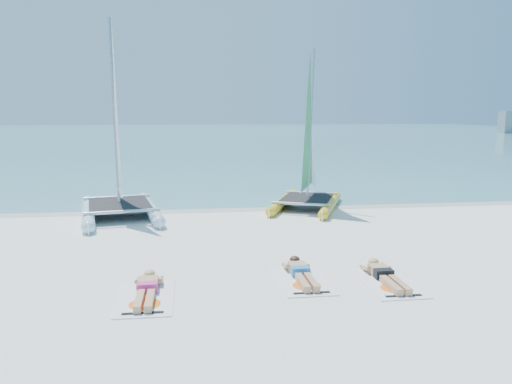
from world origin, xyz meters
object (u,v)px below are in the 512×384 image
Objects in this scene: catamaran_yellow at (309,155)px; sunbather_a at (147,288)px; towel_a at (146,298)px; sunbather_c at (384,274)px; towel_c at (388,283)px; towel_b at (303,280)px; sunbather_b at (301,272)px; catamaran_blue at (117,155)px.

sunbather_a is (-5.06, -8.31, -1.71)m from catamaran_yellow.
sunbather_c is at bearing 4.69° from towel_a.
sunbather_a is at bearing -177.64° from sunbather_c.
sunbather_a is 1.00× the size of sunbather_c.
sunbather_a and sunbather_c have the same top height.
catamaran_yellow is 3.14× the size of towel_c.
catamaran_yellow is 3.14× the size of towel_a.
towel_b and towel_c have the same top height.
catamaran_yellow is at bearing 58.67° from sunbather_a.
towel_c is at bearing -69.62° from catamaran_yellow.
catamaran_yellow is 3.14× the size of towel_b.
catamaran_yellow is at bearing 75.87° from towel_b.
towel_b is 1.07× the size of sunbather_c.
sunbather_c is (1.65, -0.18, 0.11)m from towel_b.
catamaran_blue is at bearing 123.68° from sunbather_b.
catamaran_blue is 3.62× the size of towel_a.
towel_a is 1.07× the size of sunbather_a.
towel_c is 1.07× the size of sunbather_c.
towel_b is at bearing 173.89° from sunbather_c.
towel_c is (1.65, -0.37, 0.00)m from towel_b.
towel_c is (-0.35, -8.31, -1.82)m from catamaran_yellow.
towel_a is (-5.06, -8.50, -1.82)m from catamaran_yellow.
sunbather_c is (4.71, 0.39, 0.11)m from towel_a.
towel_c is at bearing 2.36° from towel_a.
sunbather_b is at bearing 10.42° from sunbather_a.
catamaran_yellow is 9.88m from sunbather_a.
catamaran_yellow is at bearing 59.25° from towel_a.
catamaran_blue reaches higher than towel_c.
sunbather_b is (-0.00, 0.19, 0.11)m from towel_b.
catamaran_yellow is 8.51m from towel_c.
sunbather_c is (6.20, -7.20, -1.88)m from catamaran_blue.
catamaran_blue is 9.86m from towel_c.
towel_a is at bearing -89.93° from catamaran_blue.
sunbather_b is (3.06, 0.75, 0.11)m from towel_a.
sunbather_c reaches higher than towel_c.
towel_a is 1.07× the size of sunbather_b.
catamaran_blue reaches higher than catamaran_yellow.
sunbather_c is at bearing -60.35° from catamaran_blue.
sunbather_b and sunbather_c have the same top height.
catamaran_yellow is at bearing 75.53° from sunbather_b.
catamaran_blue is 3.62× the size of towel_c.
sunbather_c is at bearing -12.60° from sunbather_b.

